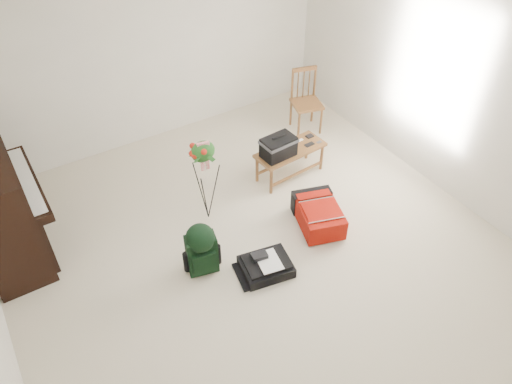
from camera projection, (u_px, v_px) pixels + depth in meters
floor at (263, 258)px, 5.33m from camera, size 5.00×5.50×0.01m
ceiling at (266, 34)px, 3.69m from camera, size 5.00×5.50×0.01m
wall_back at (146, 51)px, 6.26m from camera, size 5.00×0.04×2.50m
wall_right at (454, 92)px, 5.50m from camera, size 0.04×5.50×2.50m
bench at (282, 147)px, 6.01m from camera, size 0.92×0.42×0.69m
dining_chair at (305, 102)px, 6.92m from camera, size 0.47×0.47×0.89m
red_suitcase at (316, 212)px, 5.66m from camera, size 0.62×0.77×0.28m
black_duffel at (266, 266)px, 5.16m from camera, size 0.57×0.49×0.21m
green_backpack at (201, 247)px, 5.00m from camera, size 0.34×0.31×0.61m
flower_stand at (205, 182)px, 5.46m from camera, size 0.40×0.40×1.10m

